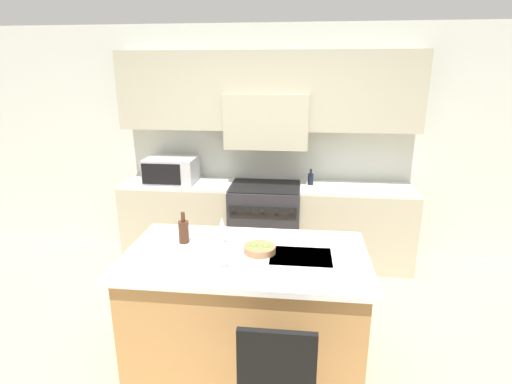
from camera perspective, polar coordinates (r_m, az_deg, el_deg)
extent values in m
plane|color=tan|center=(3.28, -2.12, -24.82)|extent=(10.00, 10.00, 0.00)
cube|color=silver|center=(4.82, 1.76, 6.88)|extent=(10.00, 0.06, 2.70)
cube|color=#B2AD93|center=(4.55, 1.62, 14.22)|extent=(3.34, 0.34, 0.85)
cube|color=#B2AD93|center=(4.55, 1.56, 10.11)|extent=(0.92, 0.40, 0.60)
cube|color=#B2AD93|center=(4.92, -10.77, -4.02)|extent=(1.27, 0.62, 0.91)
cube|color=silver|center=(4.78, -11.07, 1.26)|extent=(1.27, 0.62, 0.03)
cube|color=#B2AD93|center=(4.76, 13.86, -4.95)|extent=(1.27, 0.62, 0.91)
cube|color=silver|center=(4.61, 14.27, 0.48)|extent=(1.27, 0.62, 0.03)
cube|color=#2D2D33|center=(4.71, 1.31, -4.62)|extent=(0.80, 0.66, 0.92)
cube|color=black|center=(4.56, 1.34, 0.83)|extent=(0.76, 0.61, 0.01)
cube|color=black|center=(4.29, 0.92, -2.61)|extent=(0.73, 0.02, 0.09)
cylinder|color=black|center=(4.32, -3.20, -2.51)|extent=(0.04, 0.02, 0.04)
cylinder|color=black|center=(4.29, -1.16, -2.59)|extent=(0.04, 0.02, 0.04)
cylinder|color=black|center=(4.28, 0.91, -2.66)|extent=(0.04, 0.02, 0.04)
cylinder|color=black|center=(4.27, 2.98, -2.74)|extent=(0.04, 0.02, 0.04)
cylinder|color=black|center=(4.26, 5.07, -2.81)|extent=(0.04, 0.02, 0.04)
cube|color=#B7B7BC|center=(4.76, -11.97, 3.12)|extent=(0.57, 0.43, 0.29)
cube|color=black|center=(4.58, -13.43, 2.48)|extent=(0.45, 0.01, 0.24)
cube|color=#B7844C|center=(3.17, -1.41, -16.57)|extent=(1.67, 0.93, 0.86)
cube|color=white|center=(2.95, -1.47, -9.16)|extent=(1.77, 1.01, 0.04)
cube|color=#2D2D30|center=(2.92, 6.41, -9.20)|extent=(0.44, 0.32, 0.01)
cylinder|color=#B2B2B7|center=(3.09, 6.43, -7.60)|extent=(0.02, 0.02, 0.00)
cube|color=black|center=(2.21, 2.92, -24.53)|extent=(0.40, 0.04, 0.50)
cylinder|color=#422314|center=(3.13, -10.29, -5.64)|extent=(0.08, 0.08, 0.17)
cylinder|color=#422314|center=(3.09, -10.41, -3.52)|extent=(0.03, 0.03, 0.07)
cylinder|color=white|center=(2.74, -4.62, -10.78)|extent=(0.06, 0.06, 0.01)
cylinder|color=white|center=(2.72, -4.64, -9.93)|extent=(0.01, 0.01, 0.08)
cone|color=white|center=(2.67, -4.69, -7.97)|extent=(0.07, 0.07, 0.12)
cylinder|color=white|center=(3.11, -4.81, -7.24)|extent=(0.06, 0.06, 0.01)
cylinder|color=white|center=(3.09, -4.83, -6.47)|extent=(0.01, 0.01, 0.08)
cone|color=white|center=(3.06, -4.88, -4.71)|extent=(0.07, 0.07, 0.12)
cylinder|color=#996B47|center=(2.94, 0.53, -8.17)|extent=(0.24, 0.24, 0.05)
sphere|color=#66A83D|center=(2.94, -0.35, -7.84)|extent=(0.07, 0.07, 0.07)
sphere|color=#66A83D|center=(2.93, 1.41, -7.93)|extent=(0.08, 0.08, 0.08)
cylinder|color=black|center=(4.60, 7.80, 1.83)|extent=(0.07, 0.07, 0.13)
cylinder|color=black|center=(4.58, 7.85, 2.94)|extent=(0.02, 0.02, 0.05)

